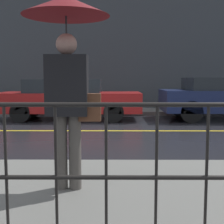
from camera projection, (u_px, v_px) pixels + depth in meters
The scene contains 9 objects.
ground_plane at pixel (97, 131), 8.20m from camera, with size 80.00×80.00×0.00m, color black.
sidewalk_near at pixel (74, 195), 3.48m from camera, with size 28.00×2.54×0.14m.
sidewalk_far at pixel (103, 111), 12.46m from camera, with size 28.00×1.63×0.14m.
lane_marking at pixel (97, 131), 8.20m from camera, with size 25.20×0.12×0.01m.
building_storefront at pixel (103, 53), 13.17m from camera, with size 28.00×0.30×4.93m.
railing_foreground at pixel (56, 152), 2.39m from camera, with size 12.00×0.04×1.05m.
pedestrian at pixel (67, 45), 3.32m from camera, with size 0.93×0.93×2.09m.
car_red at pixel (69, 99), 10.47m from camera, with size 4.72×1.72×1.35m.
car_navy at pixel (222, 98), 10.43m from camera, with size 4.06×1.93×1.40m.
Camera 1 is at (0.45, -8.10, 1.36)m, focal length 50.00 mm.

